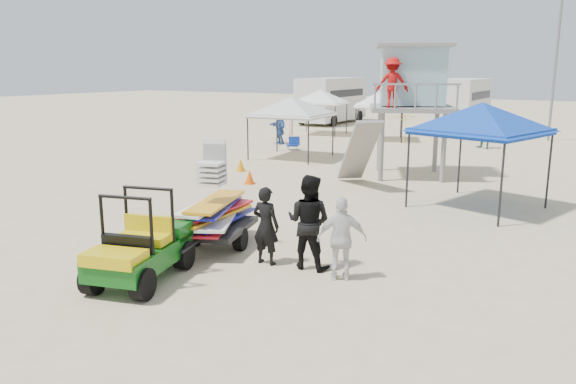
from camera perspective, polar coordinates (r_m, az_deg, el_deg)
The scene contains 20 objects.
ground at distance 10.49m, azimuth -11.00°, elevation -9.70°, with size 140.00×140.00×0.00m, color beige.
utility_cart at distance 10.81m, azimuth -15.05°, elevation -4.79°, with size 1.66×2.45×1.70m.
surf_trailer at distance 12.45m, azimuth -7.36°, elevation -1.82°, with size 1.77×2.55×2.13m.
man_left at distance 11.37m, azimuth -2.27°, elevation -3.44°, with size 0.59×0.39×1.61m, color black.
man_mid at distance 11.11m, azimuth 2.11°, elevation -3.05°, with size 0.92×0.72×1.90m, color black.
man_right at distance 10.57m, azimuth 5.49°, elevation -4.76°, with size 0.93×0.39×1.60m, color silver.
lifeguard_tower at distance 21.15m, azimuth 12.43°, elevation 10.96°, with size 3.84×3.84×4.66m.
canopy_blue at distance 16.60m, azimuth 19.16°, elevation 8.09°, with size 3.67×3.67×3.40m.
canopy_white_a at distance 24.97m, azimuth 0.36°, elevation 9.33°, with size 3.31×3.31×3.11m.
canopy_white_b at distance 34.23m, azimuth 3.29°, elevation 10.11°, with size 3.26×3.26×3.09m.
canopy_white_c at distance 31.83m, azimuth 9.33°, elevation 9.81°, with size 3.39×3.39×3.10m.
umbrella_a at distance 32.43m, azimuth 0.16°, elevation 6.99°, with size 1.84×1.87×1.69m, color red.
umbrella_b at distance 30.51m, azimuth 11.77°, elevation 6.31°, with size 1.74×1.78×1.60m, color yellow.
cone_near at distance 21.91m, azimuth -4.83°, elevation 2.76°, with size 0.34×0.34×0.50m, color orange.
cone_far at distance 19.46m, azimuth -3.92°, elevation 1.55°, with size 0.34×0.34×0.50m, color #EB5307.
beach_chair_a at distance 27.75m, azimuth 0.55°, elevation 4.97°, with size 0.73×0.84×0.64m.
rv_far_left at distance 41.60m, azimuth 4.45°, elevation 9.48°, with size 2.64×6.80×3.25m.
rv_mid_left at distance 39.88m, azimuth 17.23°, elevation 8.84°, with size 2.65×6.50×3.25m.
light_pole_left at distance 34.35m, azimuth 25.52°, elevation 11.39°, with size 0.14×0.14×8.00m, color slate.
distant_beachgoers at distance 27.96m, azimuth 16.67°, elevation 5.73°, with size 22.09×15.58×1.86m.
Camera 1 is at (6.60, -7.16, 3.91)m, focal length 35.00 mm.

